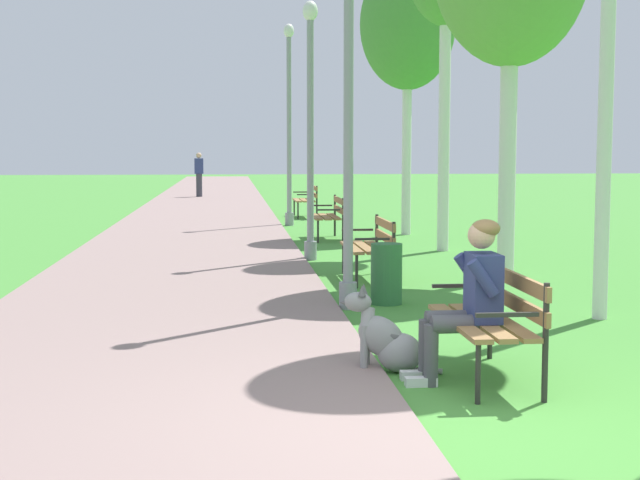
{
  "coord_description": "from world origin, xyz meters",
  "views": [
    {
      "loc": [
        -1.42,
        -5.62,
        1.78
      ],
      "look_at": [
        -0.55,
        3.28,
        0.9
      ],
      "focal_mm": 52.1,
      "sensor_mm": 36.0,
      "label": 1
    }
  ],
  "objects": [
    {
      "name": "park_bench_far",
      "position": [
        0.55,
        12.52,
        0.51
      ],
      "size": [
        0.55,
        1.5,
        0.85
      ],
      "color": "olive",
      "rests_on": "ground"
    },
    {
      "name": "birch_tree_fifth",
      "position": [
        2.25,
        13.41,
        4.29
      ],
      "size": [
        1.97,
        1.75,
        5.66
      ],
      "color": "silver",
      "rests_on": "ground"
    },
    {
      "name": "paved_path",
      "position": [
        -2.15,
        24.0,
        0.02
      ],
      "size": [
        3.87,
        60.0,
        0.04
      ],
      "primitive_type": "cube",
      "color": "gray",
      "rests_on": "ground"
    },
    {
      "name": "lamp_post_near",
      "position": [
        -0.11,
        4.55,
        2.36
      ],
      "size": [
        0.24,
        0.24,
        4.58
      ],
      "color": "gray",
      "rests_on": "ground"
    },
    {
      "name": "ground_plane",
      "position": [
        0.0,
        0.0,
        0.0
      ],
      "size": [
        120.0,
        120.0,
        0.0
      ],
      "primitive_type": "plane",
      "color": "#478E38"
    },
    {
      "name": "lamp_post_mid",
      "position": [
        -0.13,
        9.16,
        2.12
      ],
      "size": [
        0.24,
        0.24,
        4.1
      ],
      "color": "gray",
      "rests_on": "ground"
    },
    {
      "name": "lamp_post_far",
      "position": [
        -0.03,
        15.92,
        2.39
      ],
      "size": [
        0.24,
        0.24,
        4.63
      ],
      "color": "gray",
      "rests_on": "ground"
    },
    {
      "name": "dog_grey",
      "position": [
        -0.18,
        1.59,
        0.26
      ],
      "size": [
        0.81,
        0.41,
        0.71
      ],
      "color": "gray",
      "rests_on": "ground"
    },
    {
      "name": "park_bench_near",
      "position": [
        0.59,
        1.28,
        0.51
      ],
      "size": [
        0.55,
        1.5,
        0.85
      ],
      "color": "olive",
      "rests_on": "ground"
    },
    {
      "name": "park_bench_mid",
      "position": [
        0.49,
        6.76,
        0.51
      ],
      "size": [
        0.55,
        1.5,
        0.85
      ],
      "color": "olive",
      "rests_on": "ground"
    },
    {
      "name": "pedestrian_distant",
      "position": [
        -2.51,
        28.61,
        0.84
      ],
      "size": [
        0.32,
        0.22,
        1.65
      ],
      "color": "#383842",
      "rests_on": "ground"
    },
    {
      "name": "person_seated_on_near_bench",
      "position": [
        0.39,
        1.21,
        0.68
      ],
      "size": [
        0.74,
        0.49,
        1.25
      ],
      "color": "#4C4C51",
      "rests_on": "ground"
    },
    {
      "name": "park_bench_furthest",
      "position": [
        0.61,
        18.49,
        0.51
      ],
      "size": [
        0.55,
        1.5,
        0.85
      ],
      "color": "olive",
      "rests_on": "ground"
    },
    {
      "name": "litter_bin",
      "position": [
        0.37,
        4.82,
        0.35
      ],
      "size": [
        0.36,
        0.36,
        0.7
      ],
      "primitive_type": "cylinder",
      "color": "#2D6638",
      "rests_on": "ground"
    }
  ]
}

